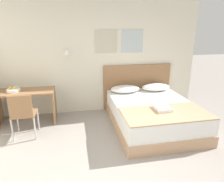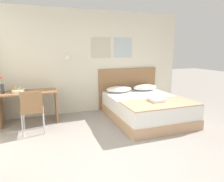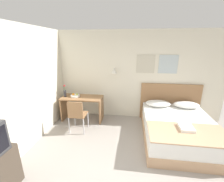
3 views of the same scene
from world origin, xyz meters
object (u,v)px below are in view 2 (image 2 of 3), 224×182
object	(u,v)px
pillow_left	(119,89)
desk_chair	(32,108)
bed	(146,108)
fruit_bowl	(18,91)
headboard	(128,88)
throw_blanket	(160,103)
desk	(29,101)
folded_towel_near_foot	(156,100)
flower_vase	(2,87)
pillow_right	(145,87)

from	to	relation	value
pillow_left	desk_chair	size ratio (longest dim) A/B	0.79
bed	fruit_bowl	size ratio (longest dim) A/B	7.63
headboard	pillow_left	distance (m)	0.49
pillow_left	throw_blanket	xyz separation A→B (m)	(0.39, -1.37, -0.07)
bed	desk	world-z (taller)	desk
throw_blanket	folded_towel_near_foot	world-z (taller)	folded_towel_near_foot
flower_vase	pillow_right	bearing A→B (deg)	1.97
folded_towel_near_foot	flower_vase	xyz separation A→B (m)	(-3.13, 1.10, 0.28)
throw_blanket	fruit_bowl	xyz separation A→B (m)	(-2.83, 1.28, 0.22)
desk_chair	pillow_right	bearing A→B (deg)	14.90
headboard	flower_vase	size ratio (longest dim) A/B	4.69
pillow_right	fruit_bowl	bearing A→B (deg)	-178.43
pillow_left	pillow_right	size ratio (longest dim) A/B	1.00
flower_vase	fruit_bowl	bearing A→B (deg)	6.23
desk	desk_chair	world-z (taller)	desk_chair
bed	pillow_right	bearing A→B (deg)	63.20
desk	flower_vase	distance (m)	0.62
pillow_right	fruit_bowl	size ratio (longest dim) A/B	2.59
throw_blanket	desk	bearing A→B (deg)	153.95
pillow_left	folded_towel_near_foot	size ratio (longest dim) A/B	2.10
pillow_left	desk_chair	distance (m)	2.29
fruit_bowl	pillow_right	bearing A→B (deg)	1.57
bed	throw_blanket	distance (m)	0.66
headboard	flower_vase	world-z (taller)	headboard
throw_blanket	desk	xyz separation A→B (m)	(-2.62, 1.28, -0.03)
pillow_left	desk	xyz separation A→B (m)	(-2.23, -0.09, -0.10)
pillow_right	throw_blanket	size ratio (longest dim) A/B	0.45
pillow_left	folded_towel_near_foot	bearing A→B (deg)	-72.39
flower_vase	throw_blanket	bearing A→B (deg)	-21.72
desk	fruit_bowl	world-z (taller)	fruit_bowl
headboard	fruit_bowl	distance (m)	2.86
bed	folded_towel_near_foot	distance (m)	0.56
desk_chair	fruit_bowl	world-z (taller)	desk_chair
folded_towel_near_foot	desk_chair	bearing A→B (deg)	170.04
pillow_right	flower_vase	size ratio (longest dim) A/B	1.89
folded_towel_near_foot	desk_chair	world-z (taller)	desk_chair
headboard	folded_towel_near_foot	xyz separation A→B (m)	(-0.00, -1.51, 0.02)
pillow_right	folded_towel_near_foot	xyz separation A→B (m)	(-0.39, -1.22, -0.03)
headboard	folded_towel_near_foot	distance (m)	1.51
desk_chair	fruit_bowl	size ratio (longest dim) A/B	3.28
bed	fruit_bowl	distance (m)	2.96
pillow_right	folded_towel_near_foot	bearing A→B (deg)	-107.68
headboard	desk	xyz separation A→B (m)	(-2.62, -0.37, -0.05)
throw_blanket	flower_vase	distance (m)	3.38
bed	flower_vase	world-z (taller)	flower_vase
pillow_left	pillow_right	world-z (taller)	same
bed	throw_blanket	xyz separation A→B (m)	(0.00, -0.60, 0.28)
bed	fruit_bowl	bearing A→B (deg)	166.46
headboard	pillow_right	distance (m)	0.49
pillow_left	folded_towel_near_foot	world-z (taller)	pillow_left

